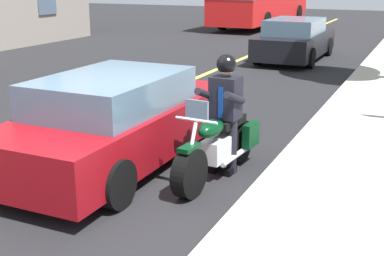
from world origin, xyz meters
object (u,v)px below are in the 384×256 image
at_px(motorcycle_main, 219,146).
at_px(rider_main, 225,104).
at_px(car_silver, 119,120).
at_px(car_dark, 295,40).

height_order(motorcycle_main, rider_main, rider_main).
height_order(car_silver, car_dark, same).
relative_size(car_silver, car_dark, 1.00).
height_order(rider_main, car_silver, rider_main).
xyz_separation_m(motorcycle_main, car_silver, (0.13, -1.59, 0.24)).
xyz_separation_m(motorcycle_main, rider_main, (-0.19, 0.01, 0.58)).
xyz_separation_m(rider_main, car_silver, (0.32, -1.60, -0.35)).
distance_m(motorcycle_main, car_silver, 1.61).
xyz_separation_m(rider_main, car_dark, (-10.74, -1.66, -0.35)).
distance_m(car_silver, car_dark, 11.06).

